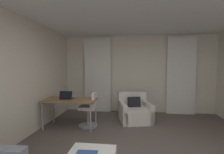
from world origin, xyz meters
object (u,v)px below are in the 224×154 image
armchair (135,112)px  desk_chair (89,112)px  magazine_open (86,154)px  desk (70,101)px  laptop (67,97)px

armchair → desk_chair: (-1.17, -0.59, 0.13)m
magazine_open → desk: bearing=116.6°
desk → magazine_open: (0.96, -1.92, -0.25)m
desk → desk_chair: 0.56m
desk_chair → magazine_open: size_ratio=3.04×
desk → laptop: (-0.07, -0.03, 0.11)m
desk_chair → laptop: (-0.55, -0.12, 0.38)m
armchair → laptop: 1.94m
desk → desk_chair: size_ratio=1.48×
laptop → desk_chair: bearing=11.8°
armchair → laptop: (-1.73, -0.70, 0.51)m
desk → laptop: laptop is taller
laptop → magazine_open: bearing=-61.3°
desk → magazine_open: size_ratio=4.48×
armchair → desk: (-1.65, -0.67, 0.41)m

